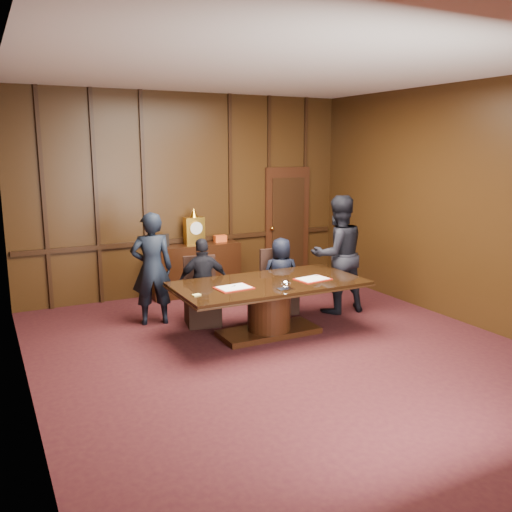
{
  "coord_description": "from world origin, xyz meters",
  "views": [
    {
      "loc": [
        -3.31,
        -5.55,
        2.59
      ],
      "look_at": [
        0.15,
        1.18,
        1.05
      ],
      "focal_mm": 38.0,
      "sensor_mm": 36.0,
      "label": 1
    }
  ],
  "objects_px": {
    "conference_table": "(269,299)",
    "signatory_right": "(281,276)",
    "signatory_left": "(203,282)",
    "witness_left": "(152,269)",
    "witness_right": "(338,254)",
    "sideboard": "(195,267)"
  },
  "relations": [
    {
      "from": "witness_right",
      "to": "signatory_left",
      "type": "bearing_deg",
      "value": -4.41
    },
    {
      "from": "sideboard",
      "to": "signatory_right",
      "type": "distance_m",
      "value": 1.86
    },
    {
      "from": "conference_table",
      "to": "signatory_right",
      "type": "relative_size",
      "value": 2.17
    },
    {
      "from": "signatory_left",
      "to": "signatory_right",
      "type": "relative_size",
      "value": 1.08
    },
    {
      "from": "witness_left",
      "to": "witness_right",
      "type": "xyz_separation_m",
      "value": [
        2.76,
        -0.75,
        0.09
      ]
    },
    {
      "from": "conference_table",
      "to": "witness_left",
      "type": "xyz_separation_m",
      "value": [
        -1.28,
        1.22,
        0.32
      ]
    },
    {
      "from": "signatory_right",
      "to": "witness_right",
      "type": "bearing_deg",
      "value": 177.13
    },
    {
      "from": "sideboard",
      "to": "witness_left",
      "type": "xyz_separation_m",
      "value": [
        -1.14,
        -1.26,
        0.35
      ]
    },
    {
      "from": "sideboard",
      "to": "conference_table",
      "type": "height_order",
      "value": "sideboard"
    },
    {
      "from": "sideboard",
      "to": "conference_table",
      "type": "bearing_deg",
      "value": -86.73
    },
    {
      "from": "signatory_left",
      "to": "conference_table",
      "type": "bearing_deg",
      "value": 138.8
    },
    {
      "from": "conference_table",
      "to": "witness_right",
      "type": "bearing_deg",
      "value": 17.76
    },
    {
      "from": "signatory_right",
      "to": "witness_right",
      "type": "relative_size",
      "value": 0.65
    },
    {
      "from": "witness_left",
      "to": "sideboard",
      "type": "bearing_deg",
      "value": -120.57
    },
    {
      "from": "conference_table",
      "to": "signatory_left",
      "type": "distance_m",
      "value": 1.04
    },
    {
      "from": "signatory_left",
      "to": "witness_left",
      "type": "distance_m",
      "value": 0.78
    },
    {
      "from": "conference_table",
      "to": "witness_right",
      "type": "relative_size",
      "value": 1.42
    },
    {
      "from": "signatory_right",
      "to": "sideboard",
      "type": "bearing_deg",
      "value": -46.26
    },
    {
      "from": "signatory_right",
      "to": "conference_table",
      "type": "bearing_deg",
      "value": 69.41
    },
    {
      "from": "signatory_left",
      "to": "witness_left",
      "type": "relative_size",
      "value": 0.78
    },
    {
      "from": "witness_left",
      "to": "witness_right",
      "type": "bearing_deg",
      "value": 176.53
    },
    {
      "from": "conference_table",
      "to": "signatory_left",
      "type": "relative_size",
      "value": 2.02
    }
  ]
}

